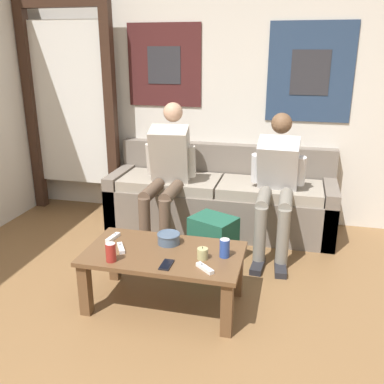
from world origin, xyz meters
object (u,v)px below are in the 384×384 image
at_px(person_seated_teen, 277,179).
at_px(drink_can_red, 111,252).
at_px(backpack, 212,242).
at_px(cell_phone, 167,265).
at_px(game_controller_near_left, 205,268).
at_px(person_seated_adult, 167,169).
at_px(drink_can_blue, 225,248).
at_px(couch, 220,200).
at_px(pillar_candle, 203,254).
at_px(coffee_table, 164,261).
at_px(ceramic_bowl, 169,238).
at_px(game_controller_near_right, 121,248).
at_px(game_controller_far_center, 113,237).

xyz_separation_m(person_seated_teen, drink_can_red, (-0.95, -1.30, -0.17)).
xyz_separation_m(backpack, cell_phone, (-0.13, -0.84, 0.21)).
xyz_separation_m(person_seated_teen, game_controller_near_left, (-0.35, -1.27, -0.22)).
distance_m(person_seated_adult, drink_can_blue, 1.28).
bearing_deg(person_seated_adult, drink_can_blue, -56.01).
xyz_separation_m(couch, pillar_candle, (0.14, -1.46, 0.15)).
bearing_deg(coffee_table, drink_can_blue, 3.69).
distance_m(person_seated_teen, backpack, 0.77).
xyz_separation_m(backpack, ceramic_bowl, (-0.21, -0.53, 0.25)).
distance_m(person_seated_teen, drink_can_red, 1.62).
distance_m(coffee_table, game_controller_near_right, 0.30).
height_order(drink_can_red, game_controller_near_left, drink_can_red).
distance_m(ceramic_bowl, drink_can_red, 0.44).
bearing_deg(person_seated_adult, game_controller_far_center, -96.45).
relative_size(pillar_candle, drink_can_red, 0.68).
distance_m(drink_can_blue, game_controller_far_center, 0.82).
xyz_separation_m(person_seated_adult, backpack, (0.50, -0.41, -0.47)).
relative_size(couch, pillar_candle, 25.37).
xyz_separation_m(game_controller_near_left, cell_phone, (-0.25, -0.00, -0.01)).
bearing_deg(cell_phone, drink_can_blue, 31.52).
distance_m(backpack, drink_can_red, 1.03).
xyz_separation_m(drink_can_red, game_controller_near_right, (-0.00, 0.17, -0.05)).
distance_m(backpack, game_controller_near_right, 0.88).
bearing_deg(ceramic_bowl, couch, 84.07).
bearing_deg(cell_phone, game_controller_far_center, 149.88).
bearing_deg(game_controller_near_right, cell_phone, -20.75).
height_order(pillar_candle, game_controller_near_left, pillar_candle).
xyz_separation_m(person_seated_teen, game_controller_far_center, (-1.08, -0.99, -0.22)).
distance_m(game_controller_near_left, cell_phone, 0.25).
bearing_deg(coffee_table, person_seated_adult, 105.65).
distance_m(coffee_table, game_controller_far_center, 0.43).
relative_size(couch, drink_can_red, 17.31).
height_order(pillar_candle, game_controller_near_right, pillar_candle).
height_order(person_seated_adult, pillar_candle, person_seated_adult).
height_order(person_seated_teen, backpack, person_seated_teen).
bearing_deg(couch, backpack, -84.54).
relative_size(drink_can_blue, cell_phone, 0.91).
xyz_separation_m(pillar_candle, drink_can_red, (-0.56, -0.17, 0.03)).
xyz_separation_m(ceramic_bowl, game_controller_far_center, (-0.41, -0.03, -0.03)).
xyz_separation_m(couch, game_controller_near_left, (0.19, -1.60, 0.13)).
relative_size(couch, drink_can_blue, 17.31).
bearing_deg(game_controller_near_left, person_seated_teen, 74.53).
height_order(drink_can_blue, cell_phone, drink_can_blue).
bearing_deg(person_seated_adult, cell_phone, -73.34).
height_order(game_controller_near_right, cell_phone, game_controller_near_right).
bearing_deg(drink_can_blue, game_controller_near_right, -174.59).
bearing_deg(backpack, game_controller_far_center, -137.71).
relative_size(person_seated_adult, backpack, 2.92).
distance_m(person_seated_teen, pillar_candle, 1.21).
bearing_deg(drink_can_red, game_controller_near_right, 91.48).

